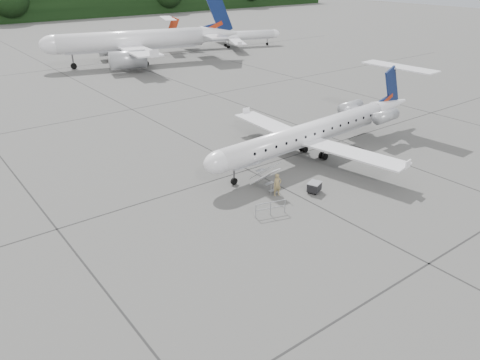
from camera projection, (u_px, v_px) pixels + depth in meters
ground at (338, 187)px, 36.46m from camera, size 320.00×320.00×0.00m
main_regional_jet at (309, 123)px, 40.55m from camera, size 26.40×19.79×6.49m
airstair at (265, 177)px, 35.70m from camera, size 1.00×2.48×2.03m
passenger at (277, 185)px, 34.83m from camera, size 0.73×0.57×1.75m
safety_railing at (271, 209)px, 32.24m from camera, size 2.13×0.70×1.00m
baggage_cart at (314, 187)px, 35.48m from camera, size 1.24×1.13×0.87m
bg_narrowbody at (131, 31)px, 77.68m from camera, size 35.67×29.38×11.17m
bg_regional_right at (231, 31)px, 95.02m from camera, size 28.20×24.13×6.26m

